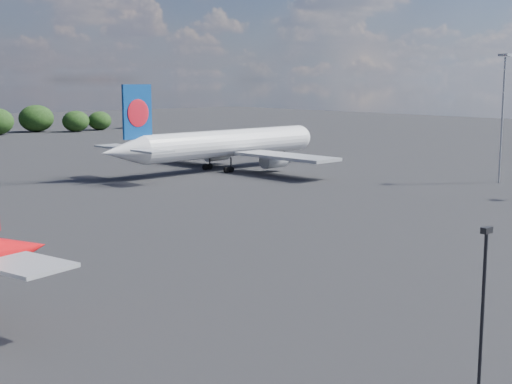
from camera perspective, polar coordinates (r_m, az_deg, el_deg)
china_southern_airliner at (r=123.32m, az=-2.80°, el=3.81°), size 45.71×43.46×14.92m
apron_lamp_post at (r=33.70m, az=17.65°, el=-9.36°), size 0.55×0.30×9.25m
floodlight_mast_near at (r=114.28m, az=19.17°, el=7.09°), size 1.60×1.60×19.45m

